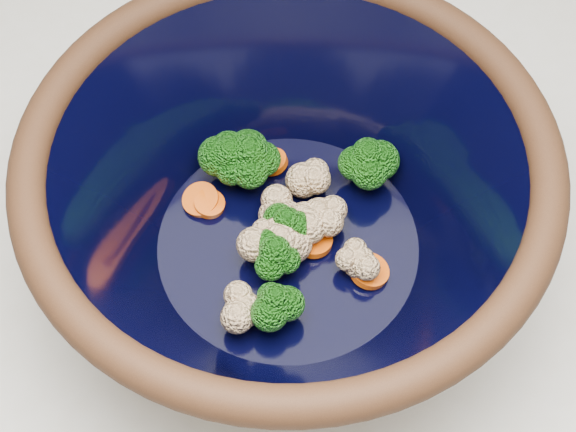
# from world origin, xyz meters

# --- Properties ---
(counter) EXTENTS (1.20, 1.20, 0.90)m
(counter) POSITION_xyz_m (0.00, 0.00, 0.45)
(counter) COLOR beige
(counter) RESTS_ON ground
(mixing_bowl) EXTENTS (0.44, 0.44, 0.16)m
(mixing_bowl) POSITION_xyz_m (-0.09, -0.08, 0.99)
(mixing_bowl) COLOR black
(mixing_bowl) RESTS_ON counter
(vegetable_pile) EXTENTS (0.17, 0.17, 0.06)m
(vegetable_pile) POSITION_xyz_m (-0.10, -0.07, 0.96)
(vegetable_pile) COLOR #608442
(vegetable_pile) RESTS_ON mixing_bowl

